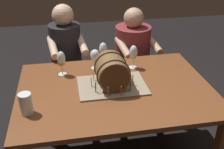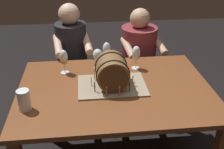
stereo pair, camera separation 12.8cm
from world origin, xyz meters
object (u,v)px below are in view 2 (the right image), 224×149
object	(u,v)px
barrel_cake	(112,73)
person_seated_left	(73,68)
dining_table	(115,98)
wine_glass_amber	(64,58)
wine_glass_empty	(98,55)
wine_glass_red	(107,50)
wine_glass_white	(136,54)
person_seated_right	(138,65)
beer_pint	(24,100)

from	to	relation	value
barrel_cake	person_seated_left	distance (m)	0.91
dining_table	wine_glass_amber	world-z (taller)	wine_glass_amber
wine_glass_empty	wine_glass_red	size ratio (longest dim) A/B	0.90
wine_glass_white	wine_glass_amber	world-z (taller)	wine_glass_amber
dining_table	person_seated_left	world-z (taller)	person_seated_left
wine_glass_white	wine_glass_amber	size ratio (longest dim) A/B	0.99
wine_glass_white	barrel_cake	bearing A→B (deg)	-129.88
dining_table	person_seated_left	bearing A→B (deg)	112.85
dining_table	person_seated_right	size ratio (longest dim) A/B	1.27
wine_glass_empty	wine_glass_amber	distance (m)	0.28
wine_glass_white	wine_glass_red	xyz separation A→B (m)	(-0.23, 0.14, -0.01)
person_seated_left	person_seated_right	xyz separation A→B (m)	(0.68, 0.00, -0.00)
wine_glass_amber	person_seated_right	bearing A→B (deg)	36.12
wine_glass_red	wine_glass_amber	bearing A→B (deg)	-156.73
dining_table	person_seated_right	distance (m)	0.88
person_seated_right	barrel_cake	bearing A→B (deg)	-114.64
dining_table	person_seated_left	xyz separation A→B (m)	(-0.34, 0.80, -0.12)
wine_glass_white	wine_glass_red	bearing A→B (deg)	149.83
dining_table	wine_glass_red	xyz separation A→B (m)	(-0.02, 0.43, 0.22)
barrel_cake	beer_pint	xyz separation A→B (m)	(-0.60, -0.23, -0.04)
person_seated_left	person_seated_right	bearing A→B (deg)	0.03
wine_glass_red	person_seated_right	distance (m)	0.62
wine_glass_white	person_seated_left	world-z (taller)	person_seated_left
dining_table	beer_pint	world-z (taller)	beer_pint
wine_glass_red	wine_glass_white	bearing A→B (deg)	-30.17
wine_glass_amber	person_seated_right	size ratio (longest dim) A/B	0.18
barrel_cake	person_seated_right	world-z (taller)	person_seated_right
wine_glass_red	person_seated_right	bearing A→B (deg)	45.78
barrel_cake	wine_glass_empty	size ratio (longest dim) A/B	2.97
wine_glass_red	dining_table	bearing A→B (deg)	-87.10
dining_table	person_seated_left	distance (m)	0.88
wine_glass_red	beer_pint	size ratio (longest dim) A/B	1.32
wine_glass_empty	wine_glass_red	world-z (taller)	wine_glass_red
wine_glass_empty	wine_glass_white	bearing A→B (deg)	-7.76
dining_table	wine_glass_white	world-z (taller)	wine_glass_white
wine_glass_empty	person_seated_right	distance (m)	0.73
wine_glass_amber	barrel_cake	bearing A→B (deg)	-35.39
barrel_cake	person_seated_right	size ratio (longest dim) A/B	0.45
person_seated_right	beer_pint	bearing A→B (deg)	-133.21
beer_pint	dining_table	bearing A→B (deg)	19.16
wine_glass_red	wine_glass_empty	bearing A→B (deg)	-132.04
barrel_cake	beer_pint	distance (m)	0.64
barrel_cake	wine_glass_white	xyz separation A→B (m)	(0.23, 0.28, 0.02)
beer_pint	wine_glass_white	bearing A→B (deg)	31.69
dining_table	beer_pint	distance (m)	0.67
wine_glass_empty	beer_pint	distance (m)	0.76
dining_table	beer_pint	size ratio (longest dim) A/B	10.00
person_seated_left	person_seated_right	world-z (taller)	person_seated_left
beer_pint	person_seated_right	distance (m)	1.43
dining_table	person_seated_right	world-z (taller)	person_seated_right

